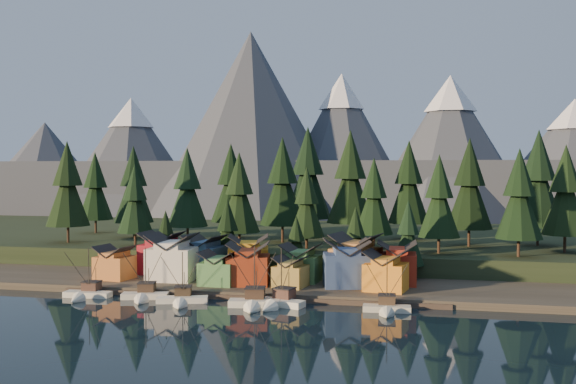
% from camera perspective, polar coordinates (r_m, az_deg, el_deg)
% --- Properties ---
extents(ground, '(500.00, 500.00, 0.00)m').
position_cam_1_polar(ground, '(116.56, -5.72, -11.02)').
color(ground, black).
rests_on(ground, ground).
extents(shore_strip, '(400.00, 50.00, 1.50)m').
position_cam_1_polar(shore_strip, '(154.22, -1.09, -7.50)').
color(shore_strip, '#363027').
rests_on(shore_strip, ground).
extents(hillside, '(420.00, 100.00, 6.00)m').
position_cam_1_polar(hillside, '(202.42, 2.18, -4.57)').
color(hillside, black).
rests_on(hillside, ground).
extents(dock, '(80.00, 4.00, 1.00)m').
position_cam_1_polar(dock, '(131.89, -3.48, -9.25)').
color(dock, '#453A31').
rests_on(dock, ground).
extents(mountain_ridge, '(560.00, 190.00, 90.00)m').
position_cam_1_polar(mountain_ridge, '(323.96, 5.28, 2.00)').
color(mountain_ridge, '#474D5B').
rests_on(mountain_ridge, ground).
extents(boat_0, '(10.02, 10.83, 11.24)m').
position_cam_1_polar(boat_0, '(138.48, -17.60, -8.12)').
color(boat_0, silver).
rests_on(boat_0, ground).
extents(boat_1, '(10.05, 10.57, 11.49)m').
position_cam_1_polar(boat_1, '(133.81, -12.68, -8.39)').
color(boat_1, silver).
rests_on(boat_1, ground).
extents(boat_2, '(10.66, 11.14, 11.11)m').
position_cam_1_polar(boat_2, '(128.55, -9.44, -8.88)').
color(boat_2, white).
rests_on(boat_2, ground).
extents(boat_3, '(10.39, 11.04, 12.79)m').
position_cam_1_polar(boat_3, '(123.32, -3.08, -9.08)').
color(boat_3, white).
rests_on(boat_3, ground).
extents(boat_4, '(10.29, 10.90, 12.31)m').
position_cam_1_polar(boat_4, '(123.84, -0.96, -9.08)').
color(boat_4, white).
rests_on(boat_4, ground).
extents(boat_6, '(9.13, 9.87, 10.85)m').
position_cam_1_polar(boat_6, '(120.51, 8.78, -9.58)').
color(boat_6, beige).
rests_on(boat_6, ground).
extents(house_front_0, '(8.41, 8.06, 7.49)m').
position_cam_1_polar(house_front_0, '(150.85, -15.16, -5.99)').
color(house_front_0, '#B9692F').
rests_on(house_front_0, shore_strip).
extents(house_front_1, '(10.46, 10.07, 10.36)m').
position_cam_1_polar(house_front_1, '(146.57, -10.23, -5.59)').
color(house_front_1, white).
rests_on(house_front_1, shore_strip).
extents(house_front_2, '(7.53, 7.59, 7.23)m').
position_cam_1_polar(house_front_2, '(139.35, -6.19, -6.65)').
color(house_front_2, '#488145').
rests_on(house_front_2, shore_strip).
extents(house_front_3, '(10.13, 9.79, 9.03)m').
position_cam_1_polar(house_front_3, '(138.97, -3.57, -6.27)').
color(house_front_3, maroon).
rests_on(house_front_3, shore_strip).
extents(house_front_4, '(7.34, 7.75, 6.45)m').
position_cam_1_polar(house_front_4, '(136.06, 0.23, -7.02)').
color(house_front_4, olive).
rests_on(house_front_4, shore_strip).
extents(house_front_5, '(11.21, 10.57, 9.93)m').
position_cam_1_polar(house_front_5, '(136.88, 5.22, -6.20)').
color(house_front_5, '#344C7D').
rests_on(house_front_5, shore_strip).
extents(house_front_6, '(9.35, 8.99, 8.13)m').
position_cam_1_polar(house_front_6, '(133.41, 8.69, -6.84)').
color(house_front_6, orange).
rests_on(house_front_6, shore_strip).
extents(house_back_0, '(9.19, 8.84, 9.86)m').
position_cam_1_polar(house_back_0, '(156.02, -11.16, -5.23)').
color(house_back_0, maroon).
rests_on(house_back_0, shore_strip).
extents(house_back_1, '(9.58, 9.66, 9.39)m').
position_cam_1_polar(house_back_1, '(151.93, -7.43, -5.50)').
color(house_back_1, '#365781').
rests_on(house_back_1, shore_strip).
extents(house_back_2, '(10.73, 10.18, 9.62)m').
position_cam_1_polar(house_back_2, '(148.81, -3.53, -5.59)').
color(house_back_2, orange).
rests_on(house_back_2, shore_strip).
extents(house_back_3, '(8.80, 8.00, 8.25)m').
position_cam_1_polar(house_back_3, '(142.36, 1.15, -6.23)').
color(house_back_3, '#457941').
rests_on(house_back_3, shore_strip).
extents(house_back_4, '(11.59, 11.29, 10.65)m').
position_cam_1_polar(house_back_4, '(141.66, 6.05, -5.77)').
color(house_back_4, '#C47532').
rests_on(house_back_4, shore_strip).
extents(house_back_5, '(8.60, 8.70, 9.25)m').
position_cam_1_polar(house_back_5, '(140.98, 9.65, -6.13)').
color(house_back_5, '#A12919').
rests_on(house_back_5, shore_strip).
extents(tree_hill_0, '(12.08, 12.08, 28.15)m').
position_cam_1_polar(tree_hill_0, '(187.20, -19.01, 0.42)').
color(tree_hill_0, '#332319').
rests_on(tree_hill_0, hillside).
extents(tree_hill_1, '(11.72, 11.72, 27.30)m').
position_cam_1_polar(tree_hill_1, '(195.54, -13.56, 0.41)').
color(tree_hill_1, '#332319').
rests_on(tree_hill_1, hillside).
extents(tree_hill_2, '(9.32, 9.32, 21.70)m').
position_cam_1_polar(tree_hill_2, '(173.32, -13.45, -0.81)').
color(tree_hill_2, '#332319').
rests_on(tree_hill_2, hillside).
extents(tree_hill_3, '(11.32, 11.32, 26.38)m').
position_cam_1_polar(tree_hill_3, '(180.25, -8.93, 0.15)').
color(tree_hill_3, '#332319').
rests_on(tree_hill_3, hillside).
extents(tree_hill_4, '(12.03, 12.03, 28.01)m').
position_cam_1_polar(tree_hill_4, '(191.74, -5.09, 0.54)').
color(tree_hill_4, '#332319').
rests_on(tree_hill_4, hillside).
extents(tree_hill_5, '(10.62, 10.62, 24.73)m').
position_cam_1_polar(tree_hill_5, '(164.99, -4.35, -0.32)').
color(tree_hill_5, '#332319').
rests_on(tree_hill_5, hillside).
extents(tree_hill_6, '(12.55, 12.55, 29.24)m').
position_cam_1_polar(tree_hill_6, '(177.39, -0.49, 0.65)').
color(tree_hill_6, '#332319').
rests_on(tree_hill_6, hillside).
extents(tree_hill_7, '(9.01, 9.01, 21.00)m').
position_cam_1_polar(tree_hill_7, '(158.92, 1.68, -1.15)').
color(tree_hill_7, '#332319').
rests_on(tree_hill_7, hillside).
extents(tree_hill_8, '(13.48, 13.48, 31.41)m').
position_cam_1_polar(tree_hill_8, '(181.24, 5.56, 1.04)').
color(tree_hill_8, '#332319').
rests_on(tree_hill_8, hillside).
extents(tree_hill_9, '(10.00, 10.00, 23.29)m').
position_cam_1_polar(tree_hill_9, '(163.68, 7.64, -0.63)').
color(tree_hill_9, '#332319').
rests_on(tree_hill_9, hillside).
extents(tree_hill_10, '(12.32, 12.32, 28.71)m').
position_cam_1_polar(tree_hill_10, '(188.11, 10.69, 0.60)').
color(tree_hill_10, '#332319').
rests_on(tree_hill_10, hillside).
extents(tree_hill_11, '(10.29, 10.29, 23.98)m').
position_cam_1_polar(tree_hill_11, '(158.17, 13.28, -0.62)').
color(tree_hill_11, '#332319').
rests_on(tree_hill_11, hillside).
extents(tree_hill_12, '(12.26, 12.26, 28.56)m').
position_cam_1_polar(tree_hill_12, '(174.39, 15.82, 0.42)').
color(tree_hill_12, '#332319').
rests_on(tree_hill_12, hillside).
extents(tree_hill_13, '(10.84, 10.84, 25.24)m').
position_cam_1_polar(tree_hill_13, '(157.51, 19.86, -0.45)').
color(tree_hill_13, '#332319').
rests_on(tree_hill_13, hillside).
extents(tree_hill_14, '(13.25, 13.25, 30.87)m').
position_cam_1_polar(tree_hill_14, '(182.32, 21.36, 0.82)').
color(tree_hill_14, '#332319').
rests_on(tree_hill_14, hillside).
extents(tree_hill_15, '(14.25, 14.25, 33.21)m').
position_cam_1_polar(tree_hill_15, '(193.21, 1.78, 1.40)').
color(tree_hill_15, '#332319').
rests_on(tree_hill_15, hillside).
extents(tree_hill_16, '(11.07, 11.07, 25.79)m').
position_cam_1_polar(tree_hill_16, '(212.73, -16.75, 0.28)').
color(tree_hill_16, '#332319').
rests_on(tree_hill_16, hillside).
extents(tree_hill_17, '(11.33, 11.33, 26.40)m').
position_cam_1_polar(tree_hill_17, '(169.32, 23.44, -0.12)').
color(tree_hill_17, '#332319').
rests_on(tree_hill_17, hillside).
extents(tree_shore_0, '(6.30, 6.30, 14.67)m').
position_cam_1_polar(tree_shore_0, '(161.75, -10.82, -3.96)').
color(tree_shore_0, '#332319').
rests_on(tree_shore_0, shore_strip).
extents(tree_shore_1, '(7.62, 7.62, 17.76)m').
position_cam_1_polar(tree_shore_1, '(156.03, -5.39, -3.53)').
color(tree_shore_1, '#332319').
rests_on(tree_shore_1, shore_strip).
extents(tree_shore_2, '(5.98, 5.98, 13.93)m').
position_cam_1_polar(tree_shore_2, '(151.99, 0.75, -4.46)').
color(tree_shore_2, '#332319').
rests_on(tree_shore_2, shore_strip).
extents(tree_shore_3, '(6.97, 6.97, 16.23)m').
position_cam_1_polar(tree_shore_3, '(149.71, 6.02, -4.09)').
color(tree_shore_3, '#332319').
rests_on(tree_shore_3, shore_strip).
extents(tree_shore_4, '(7.67, 7.67, 17.87)m').
position_cam_1_polar(tree_shore_4, '(148.81, 10.63, -3.80)').
color(tree_shore_4, '#332319').
rests_on(tree_shore_4, shore_strip).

